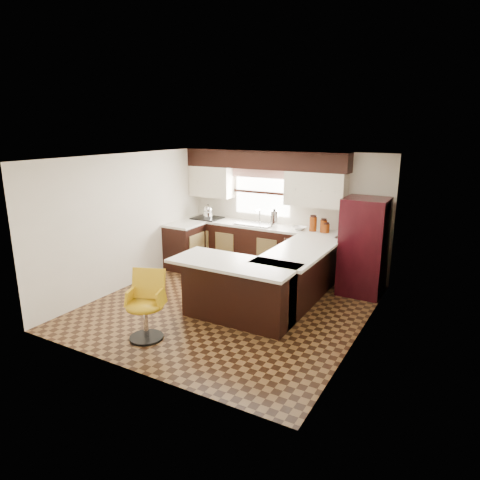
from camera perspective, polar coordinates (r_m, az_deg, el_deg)
The scene contains 30 objects.
floor at distance 7.07m, azimuth -1.52°, elevation -8.84°, with size 4.40×4.40×0.00m, color #49301A.
ceiling at distance 6.48m, azimuth -1.66°, elevation 10.96°, with size 4.40×4.40×0.00m, color silver.
wall_back at distance 8.59m, azimuth 6.01°, elevation 3.78°, with size 4.40×4.40×0.00m, color beige.
wall_front at distance 5.00m, azimuth -14.73°, elevation -4.82°, with size 4.40×4.40×0.00m, color beige.
wall_left at distance 7.94m, azimuth -14.70°, elevation 2.45°, with size 4.40×4.40×0.00m, color beige.
wall_right at distance 5.91m, azimuth 16.15°, elevation -1.87°, with size 4.40×4.40×0.00m, color beige.
base_cab_back at distance 8.69m, azimuth 2.36°, elevation -1.11°, with size 3.30×0.60×0.90m, color black.
base_cab_left at distance 8.85m, azimuth -7.38°, elevation -0.92°, with size 0.60×0.70×0.90m, color black.
counter_back at distance 8.57m, azimuth 2.40°, elevation 1.93°, with size 3.30×0.60×0.04m, color silver.
counter_left at distance 8.73m, azimuth -7.49°, elevation 2.06°, with size 0.60×0.70×0.04m, color silver.
soffit at distance 8.46m, azimuth 3.19°, elevation 10.65°, with size 3.40×0.35×0.36m, color black.
upper_cab_left at distance 9.12m, azimuth -3.80°, elevation 7.79°, with size 0.94×0.35×0.64m, color beige.
upper_cab_right at distance 8.10m, azimuth 10.05°, elevation 6.69°, with size 1.14×0.35×0.64m, color beige.
window_pane at distance 8.72m, azimuth 2.99°, elevation 6.35°, with size 1.20×0.02×0.90m, color white.
valance at distance 8.63m, azimuth 2.91°, elevation 8.87°, with size 1.30×0.06×0.18m, color #D19B93.
sink at distance 8.57m, azimuth 2.04°, elevation 2.19°, with size 0.75×0.45×0.03m, color #B2B2B7.
dishwasher at distance 8.05m, azimuth 7.78°, elevation -2.69°, with size 0.58×0.03×0.78m, color black.
cooktop at distance 9.14m, azimuth -4.37°, elevation 2.95°, with size 0.58×0.50×0.03m, color black.
peninsula_long at distance 7.05m, azimuth 7.41°, elevation -5.09°, with size 0.60×1.95×0.90m, color black.
peninsula_return at distance 6.44m, azimuth -0.28°, elevation -6.93°, with size 1.65×0.60×0.90m, color black.
counter_pen_long at distance 6.89m, azimuth 7.93°, elevation -1.46°, with size 0.84×1.95×0.04m, color silver.
counter_pen_return at distance 6.22m, azimuth -0.85°, elevation -3.12°, with size 1.89×0.84×0.04m, color silver.
refrigerator at distance 7.65m, azimuth 16.15°, elevation -0.86°, with size 0.72×0.70×1.69m, color black.
bar_chair at distance 6.02m, azimuth -12.59°, elevation -8.66°, with size 0.51×0.51×0.96m, color gold, non-canonical shape.
kettle at distance 9.10m, azimuth -4.27°, elevation 3.89°, with size 0.21×0.21×0.29m, color silver, non-canonical shape.
percolator at distance 8.38m, azimuth 4.59°, elevation 2.85°, with size 0.15×0.15×0.31m, color silver.
mixing_bowl at distance 8.20m, azimuth 7.94°, elevation 1.58°, with size 0.25×0.25×0.06m, color white.
canister_large at distance 8.11m, azimuth 9.71°, elevation 2.12°, with size 0.14×0.14×0.27m, color maroon.
canister_med at distance 8.05m, azimuth 11.07°, elevation 1.81°, with size 0.12×0.12×0.23m, color maroon.
canister_small at distance 8.04m, azimuth 11.35°, elevation 1.54°, with size 0.14×0.14×0.16m, color maroon.
Camera 1 is at (3.34, -5.54, 2.85)m, focal length 32.00 mm.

